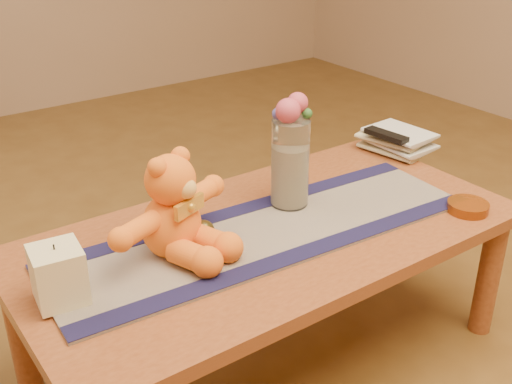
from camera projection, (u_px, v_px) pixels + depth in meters
floor at (269, 356)px, 1.95m from camera, size 5.50×5.50×0.00m
coffee_table_top at (271, 236)px, 1.76m from camera, size 1.40×0.70×0.04m
table_leg_fr at (489, 276)px, 1.98m from camera, size 0.07×0.07×0.41m
table_leg_bl at (20, 331)px, 1.74m from camera, size 0.07×0.07×0.41m
table_leg_br at (359, 206)px, 2.40m from camera, size 0.07×0.07×0.41m
persian_runner at (266, 233)px, 1.73m from camera, size 1.22×0.42×0.01m
runner_border_near at (296, 255)px, 1.62m from camera, size 1.20×0.13×0.00m
runner_border_far at (239, 210)px, 1.84m from camera, size 1.20×0.13×0.00m
teddy_bear at (170, 205)px, 1.59m from camera, size 0.46×0.42×0.26m
pillar_candle at (58, 275)px, 1.42m from camera, size 0.12×0.12×0.13m
candle_wick at (54, 247)px, 1.39m from camera, size 0.00×0.00×0.01m
glass_vase at (290, 163)px, 1.82m from camera, size 0.11×0.11×0.26m
potpourri_fill at (290, 175)px, 1.84m from camera, size 0.09×0.09×0.18m
rose_left at (288, 111)px, 1.73m from camera, size 0.07×0.07×0.07m
rose_right at (298, 103)px, 1.76m from camera, size 0.06×0.06×0.06m
blue_flower_back at (286, 107)px, 1.78m from camera, size 0.04×0.04×0.04m
blue_flower_side at (278, 114)px, 1.75m from camera, size 0.04×0.04×0.04m
leaf_sprig at (307, 113)px, 1.76m from camera, size 0.03×0.03×0.03m
bronze_ball at (203, 232)px, 1.66m from camera, size 0.07×0.07×0.06m
book_bottom at (382, 154)px, 2.21m from camera, size 0.20×0.25×0.02m
book_lower at (384, 149)px, 2.20m from camera, size 0.17×0.23×0.02m
book_upper at (381, 144)px, 2.19m from camera, size 0.21×0.25×0.02m
book_top at (385, 139)px, 2.18m from camera, size 0.18×0.23×0.02m
tv_remote at (386, 135)px, 2.17m from camera, size 0.06×0.16×0.02m
amber_dish at (468, 207)px, 1.84m from camera, size 0.15×0.15×0.03m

